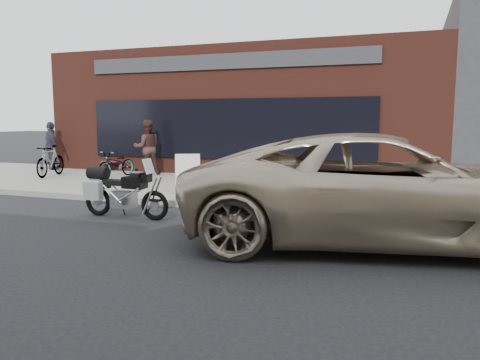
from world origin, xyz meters
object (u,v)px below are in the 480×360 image
bicycle_front (117,164)px  cafe_table (109,162)px  cafe_patron_left (147,147)px  cafe_patron_right (51,146)px  motorcycle (119,192)px  minivan (383,189)px  bicycle_rear (51,161)px  sandwich_sign (188,174)px

bicycle_front → cafe_table: 1.93m
cafe_patron_left → cafe_patron_right: (-4.21, 0.18, -0.03)m
bicycle_front → cafe_patron_right: 3.79m
bicycle_front → motorcycle: bearing=-47.1°
motorcycle → cafe_patron_right: size_ratio=1.11×
minivan → cafe_table: minivan is taller
bicycle_rear → sandwich_sign: bearing=-27.9°
bicycle_front → cafe_patron_left: bearing=63.7°
bicycle_rear → cafe_patron_right: bearing=118.3°
bicycle_front → sandwich_sign: bearing=-23.6°
minivan → cafe_table: (-9.91, 6.42, -0.42)m
bicycle_front → cafe_table: (-1.31, 1.41, -0.09)m
minivan → cafe_table: 11.81m
minivan → bicycle_rear: bearing=56.0°
bicycle_rear → cafe_table: bearing=55.5°
cafe_table → cafe_patron_left: size_ratio=0.34×
cafe_patron_left → cafe_patron_right: bearing=-40.8°
bicycle_rear → sandwich_sign: size_ratio=1.70×
bicycle_front → cafe_table: bearing=140.5°
bicycle_rear → sandwich_sign: (5.82, -1.60, -0.01)m
motorcycle → cafe_patron_left: bearing=116.2°
bicycle_rear → cafe_patron_right: 2.29m
cafe_patron_left → cafe_patron_right: 4.21m
motorcycle → bicycle_rear: bearing=143.0°
motorcycle → sandwich_sign: motorcycle is taller
minivan → cafe_patron_left: (-8.00, 5.90, 0.18)m
bicycle_rear → bicycle_front: bearing=4.1°
minivan → bicycle_front: (-8.61, 5.01, -0.33)m
cafe_patron_left → minivan: bearing=105.2°
cafe_patron_left → motorcycle: bearing=77.7°
bicycle_front → cafe_patron_right: (-3.61, 1.07, 0.47)m
bicycle_rear → cafe_table: (0.83, 2.05, -0.18)m
bicycle_front → cafe_patron_right: bearing=171.2°
cafe_table → minivan: bearing=-32.9°
cafe_patron_right → cafe_patron_left: bearing=-151.1°
bicycle_rear → cafe_table: 2.22m
sandwich_sign → cafe_patron_left: size_ratio=0.54×
minivan → cafe_patron_left: 9.94m
bicycle_rear → cafe_patron_left: 3.16m
cafe_table → cafe_patron_right: 2.39m
bicycle_front → cafe_patron_left: (0.61, 0.89, 0.50)m
motorcycle → bicycle_front: (-3.39, 4.81, 0.03)m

